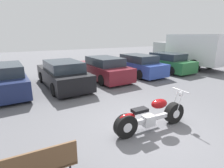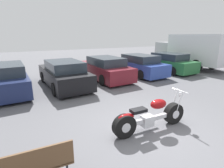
# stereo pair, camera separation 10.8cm
# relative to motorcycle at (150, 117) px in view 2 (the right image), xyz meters

# --- Properties ---
(ground_plane) EXTENTS (60.00, 60.00, 0.00)m
(ground_plane) POSITION_rel_motorcycle_xyz_m (0.05, 0.10, -0.41)
(ground_plane) COLOR slate
(motorcycle) EXTENTS (2.40, 0.64, 1.04)m
(motorcycle) POSITION_rel_motorcycle_xyz_m (0.00, 0.00, 0.00)
(motorcycle) COLOR black
(motorcycle) RESTS_ON ground_plane
(parked_car_navy) EXTENTS (1.82, 4.52, 1.38)m
(parked_car_navy) POSITION_rel_motorcycle_xyz_m (-3.42, 6.13, 0.23)
(parked_car_navy) COLOR #19234C
(parked_car_navy) RESTS_ON ground_plane
(parked_car_black) EXTENTS (1.82, 4.52, 1.38)m
(parked_car_black) POSITION_rel_motorcycle_xyz_m (-0.79, 5.74, 0.23)
(parked_car_black) COLOR black
(parked_car_black) RESTS_ON ground_plane
(parked_car_maroon) EXTENTS (1.82, 4.52, 1.38)m
(parked_car_maroon) POSITION_rel_motorcycle_xyz_m (1.83, 6.10, 0.23)
(parked_car_maroon) COLOR maroon
(parked_car_maroon) RESTS_ON ground_plane
(parked_car_blue) EXTENTS (1.82, 4.52, 1.38)m
(parked_car_blue) POSITION_rel_motorcycle_xyz_m (4.46, 6.06, 0.23)
(parked_car_blue) COLOR #2D479E
(parked_car_blue) RESTS_ON ground_plane
(parked_car_green) EXTENTS (1.82, 4.52, 1.38)m
(parked_car_green) POSITION_rel_motorcycle_xyz_m (7.09, 5.86, 0.23)
(parked_car_green) COLOR #286B38
(parked_car_green) RESTS_ON ground_plane
(delivery_truck) EXTENTS (2.41, 5.88, 2.72)m
(delivery_truck) POSITION_rel_motorcycle_xyz_m (9.87, 5.76, 1.09)
(delivery_truck) COLOR silver
(delivery_truck) RESTS_ON ground_plane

